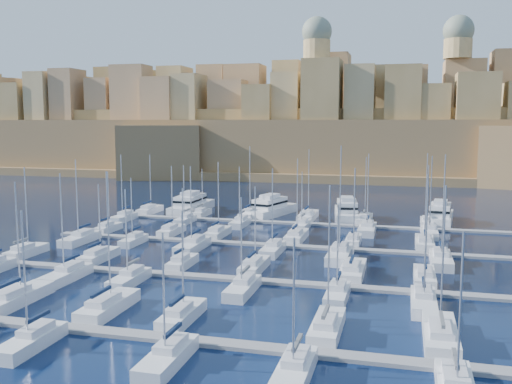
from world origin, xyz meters
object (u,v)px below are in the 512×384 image
(motor_yacht_b, at_px, (271,208))
(motor_yacht_d, at_px, (440,215))
(sailboat_4, at_px, (327,327))
(motor_yacht_c, at_px, (347,211))
(motor_yacht_a, at_px, (191,205))
(sailboat_2, at_px, (108,306))

(motor_yacht_b, xyz_separation_m, motor_yacht_d, (36.91, -0.44, 0.00))
(sailboat_4, height_order, motor_yacht_d, sailboat_4)
(motor_yacht_b, bearing_deg, motor_yacht_c, -0.59)
(motor_yacht_d, bearing_deg, motor_yacht_a, 179.06)
(motor_yacht_b, xyz_separation_m, motor_yacht_c, (17.25, -0.18, 0.00))
(sailboat_2, height_order, motor_yacht_c, sailboat_2)
(motor_yacht_b, height_order, motor_yacht_c, same)
(sailboat_4, bearing_deg, sailboat_2, 179.29)
(motor_yacht_d, bearing_deg, sailboat_2, -119.73)
(motor_yacht_a, bearing_deg, motor_yacht_d, -0.94)
(sailboat_4, height_order, motor_yacht_c, sailboat_4)
(sailboat_4, bearing_deg, motor_yacht_c, 94.00)
(sailboat_2, bearing_deg, motor_yacht_a, 103.64)
(sailboat_2, xyz_separation_m, motor_yacht_a, (-17.01, 70.13, 0.96))
(motor_yacht_b, height_order, motor_yacht_d, same)
(motor_yacht_a, distance_m, motor_yacht_d, 56.54)
(motor_yacht_c, xyz_separation_m, motor_yacht_d, (19.66, -0.26, -0.00))
(motor_yacht_c, height_order, motor_yacht_d, same)
(sailboat_4, distance_m, motor_yacht_c, 69.95)
(motor_yacht_c, bearing_deg, motor_yacht_a, 178.96)
(sailboat_4, xyz_separation_m, motor_yacht_d, (14.79, 69.51, 0.97))
(motor_yacht_a, bearing_deg, sailboat_2, -76.36)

